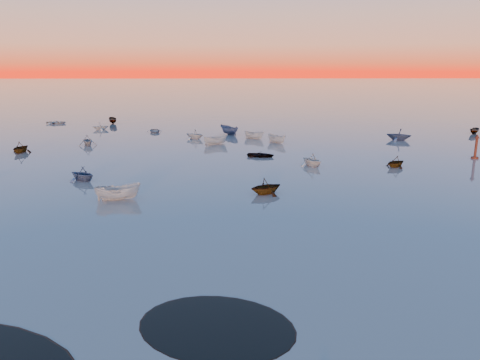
{
  "coord_description": "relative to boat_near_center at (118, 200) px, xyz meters",
  "views": [
    {
      "loc": [
        -2.36,
        -18.21,
        12.33
      ],
      "look_at": [
        -1.31,
        28.0,
        0.83
      ],
      "focal_mm": 35.0,
      "sensor_mm": 36.0,
      "label": 1
    }
  ],
  "objects": [
    {
      "name": "ground",
      "position": [
        12.79,
        76.0,
        0.0
      ],
      "size": [
        600.0,
        600.0,
        0.0
      ],
      "primitive_type": "plane",
      "color": "#71655E",
      "rests_on": "ground"
    },
    {
      "name": "moored_fleet",
      "position": [
        12.79,
        29.0,
        0.0
      ],
      "size": [
        124.0,
        58.0,
        1.2
      ],
      "primitive_type": null,
      "color": "silver",
      "rests_on": "ground"
    },
    {
      "name": "boat_near_center",
      "position": [
        0.0,
        0.0,
        0.0
      ],
      "size": [
        2.49,
        4.5,
        1.47
      ],
      "primitive_type": "imported",
      "rotation": [
        0.0,
        0.0,
        1.74
      ],
      "color": "silver",
      "rests_on": "ground"
    },
    {
      "name": "boat_near_right",
      "position": [
        20.66,
        14.51,
        0.0
      ],
      "size": [
        3.85,
        3.14,
        1.24
      ],
      "primitive_type": "imported",
      "rotation": [
        0.0,
        0.0,
        3.67
      ],
      "color": "silver",
      "rests_on": "ground"
    },
    {
      "name": "channel_marker",
      "position": [
        43.37,
        18.66,
        1.33
      ],
      "size": [
        0.95,
        0.95,
        3.37
      ],
      "color": "#4E1D10",
      "rests_on": "ground"
    }
  ]
}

